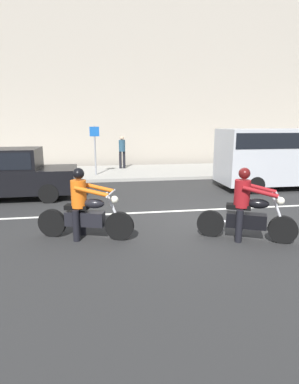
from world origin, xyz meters
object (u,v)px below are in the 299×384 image
object	(u,v)px
parked_sedan_black	(8,173)
pedestrian_bystander	(122,150)
parked_van_silver	(285,154)
motorcycle_with_rider_crimson	(246,211)
street_sign_post	(95,145)
motorcycle_with_rider_orange_stripe	(84,210)

from	to	relation	value
parked_sedan_black	pedestrian_bystander	world-z (taller)	pedestrian_bystander
parked_van_silver	pedestrian_bystander	size ratio (longest dim) A/B	3.00
motorcycle_with_rider_crimson	parked_van_silver	xyz separation A→B (m)	(4.05, 5.10, 0.69)
motorcycle_with_rider_crimson	street_sign_post	world-z (taller)	street_sign_post
parked_van_silver	street_sign_post	bearing A→B (deg)	154.74
motorcycle_with_rider_crimson	motorcycle_with_rider_orange_stripe	size ratio (longest dim) A/B	0.93
street_sign_post	pedestrian_bystander	distance (m)	2.40
motorcycle_with_rider_orange_stripe	parked_sedan_black	world-z (taller)	parked_sedan_black
motorcycle_with_rider_crimson	street_sign_post	xyz separation A→B (m)	(-3.37, 8.60, 0.86)
parked_sedan_black	parked_van_silver	bearing A→B (deg)	1.29
motorcycle_with_rider_crimson	street_sign_post	distance (m)	9.28
motorcycle_with_rider_crimson	parked_sedan_black	size ratio (longest dim) A/B	0.46
parked_van_silver	parked_sedan_black	bearing A→B (deg)	-178.71
motorcycle_with_rider_orange_stripe	pedestrian_bystander	distance (m)	10.01
motorcycle_with_rider_orange_stripe	parked_van_silver	size ratio (longest dim) A/B	0.42
motorcycle_with_rider_orange_stripe	parked_sedan_black	bearing A→B (deg)	122.87
motorcycle_with_rider_orange_stripe	pedestrian_bystander	world-z (taller)	pedestrian_bystander
street_sign_post	motorcycle_with_rider_orange_stripe	bearing A→B (deg)	-91.19
street_sign_post	pedestrian_bystander	bearing A→B (deg)	54.09
motorcycle_with_rider_crimson	street_sign_post	bearing A→B (deg)	111.41
motorcycle_with_rider_orange_stripe	pedestrian_bystander	xyz separation A→B (m)	(1.56, 9.87, 0.49)
motorcycle_with_rider_orange_stripe	street_sign_post	distance (m)	8.00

